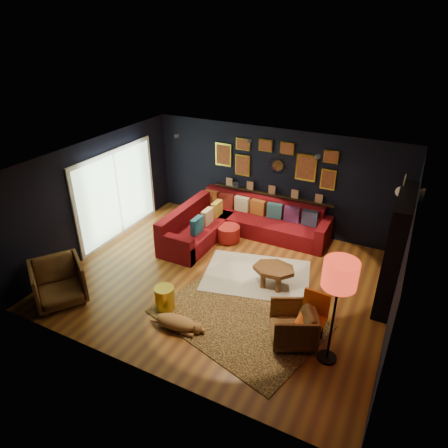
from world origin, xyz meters
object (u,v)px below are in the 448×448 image
at_px(pouf, 228,233).
at_px(gold_stool, 165,298).
at_px(armchair_right, 293,324).
at_px(dog, 176,320).
at_px(orange_chair, 313,314).
at_px(floor_lamp, 340,278).
at_px(armchair_left, 58,281).
at_px(sectional, 235,224).
at_px(coffee_table, 274,271).

height_order(pouf, gold_stool, gold_stool).
relative_size(pouf, armchair_right, 0.75).
bearing_deg(armchair_right, dog, -97.54).
xyz_separation_m(orange_chair, floor_lamp, (0.37, -0.31, 1.04)).
bearing_deg(armchair_left, sectional, 8.26).
height_order(coffee_table, armchair_right, armchair_right).
height_order(armchair_right, floor_lamp, floor_lamp).
bearing_deg(dog, gold_stool, 137.70).
bearing_deg(orange_chair, armchair_left, -162.37).
bearing_deg(orange_chair, coffee_table, 138.14).
height_order(orange_chair, floor_lamp, floor_lamp).
bearing_deg(orange_chair, armchair_right, -143.27).
distance_m(armchair_left, dog, 2.47).
relative_size(orange_chair, dog, 0.89).
bearing_deg(coffee_table, pouf, 142.44).
xyz_separation_m(gold_stool, orange_chair, (2.70, 0.44, 0.32)).
distance_m(pouf, gold_stool, 2.83).
height_order(pouf, dog, pouf).
relative_size(armchair_right, floor_lamp, 0.40).
bearing_deg(pouf, sectional, 84.76).
xyz_separation_m(armchair_right, orange_chair, (0.28, 0.18, 0.18)).
bearing_deg(dog, pouf, 94.89).
xyz_separation_m(coffee_table, floor_lamp, (1.48, -1.44, 1.22)).
xyz_separation_m(coffee_table, armchair_left, (-3.52, -2.29, 0.09)).
bearing_deg(sectional, gold_stool, -89.49).
distance_m(sectional, floor_lamp, 4.50).
xyz_separation_m(coffee_table, pouf, (-1.64, 1.26, -0.17)).
relative_size(pouf, orange_chair, 0.60).
relative_size(gold_stool, orange_chair, 0.50).
relative_size(gold_stool, floor_lamp, 0.25).
bearing_deg(sectional, armchair_left, -116.33).
bearing_deg(orange_chair, floor_lamp, -36.56).
distance_m(armchair_right, floor_lamp, 1.38).
distance_m(orange_chair, floor_lamp, 1.15).
bearing_deg(pouf, orange_chair, -40.97).
height_order(pouf, floor_lamp, floor_lamp).
xyz_separation_m(armchair_left, dog, (2.43, 0.34, -0.28)).
relative_size(sectional, armchair_left, 3.67).
height_order(sectional, gold_stool, sectional).
xyz_separation_m(sectional, armchair_left, (-1.91, -3.86, 0.14)).
height_order(armchair_left, armchair_right, armchair_left).
bearing_deg(armchair_right, coffee_table, -173.23).
bearing_deg(pouf, dog, -80.33).
xyz_separation_m(sectional, coffee_table, (1.61, -1.57, 0.06)).
bearing_deg(gold_stool, dog, -37.53).
relative_size(gold_stool, dog, 0.44).
height_order(sectional, orange_chair, orange_chair).
relative_size(armchair_right, gold_stool, 1.61).
xyz_separation_m(sectional, dog, (0.52, -3.52, -0.14)).
bearing_deg(armchair_left, gold_stool, -35.01).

